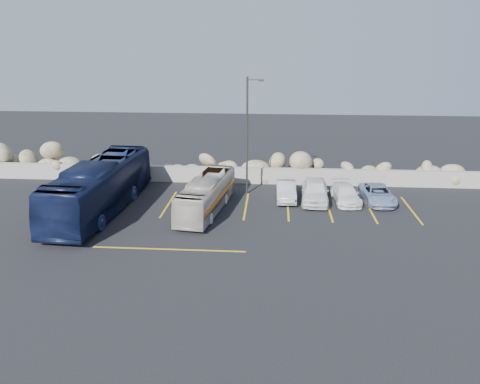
# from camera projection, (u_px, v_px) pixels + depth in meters

# --- Properties ---
(ground) EXTENTS (90.00, 90.00, 0.00)m
(ground) POSITION_uv_depth(u_px,v_px,m) (187.00, 252.00, 23.90)
(ground) COLOR black
(ground) RESTS_ON ground
(seawall) EXTENTS (60.00, 0.40, 1.20)m
(seawall) POSITION_uv_depth(u_px,v_px,m) (216.00, 175.00, 35.06)
(seawall) COLOR gray
(seawall) RESTS_ON ground
(riprap_pile) EXTENTS (54.00, 2.80, 2.60)m
(riprap_pile) POSITION_uv_depth(u_px,v_px,m) (217.00, 162.00, 35.97)
(riprap_pile) COLOR #857657
(riprap_pile) RESTS_ON ground
(parking_lines) EXTENTS (18.16, 9.36, 0.01)m
(parking_lines) POSITION_uv_depth(u_px,v_px,m) (278.00, 215.00, 28.84)
(parking_lines) COLOR gold
(parking_lines) RESTS_ON ground
(lamppost) EXTENTS (1.14, 0.18, 8.00)m
(lamppost) POSITION_uv_depth(u_px,v_px,m) (248.00, 133.00, 31.35)
(lamppost) COLOR #322F2C
(lamppost) RESTS_ON ground
(vintage_bus) EXTENTS (2.94, 7.97, 2.17)m
(vintage_bus) POSITION_uv_depth(u_px,v_px,m) (207.00, 194.00, 29.15)
(vintage_bus) COLOR beige
(vintage_bus) RESTS_ON ground
(tour_coach) EXTENTS (3.39, 11.66, 3.21)m
(tour_coach) POSITION_uv_depth(u_px,v_px,m) (100.00, 187.00, 28.94)
(tour_coach) COLOR #0F1735
(tour_coach) RESTS_ON ground
(car_a) EXTENTS (2.01, 4.42, 1.47)m
(car_a) POSITION_uv_depth(u_px,v_px,m) (315.00, 191.00, 30.94)
(car_a) COLOR white
(car_a) RESTS_ON ground
(car_b) EXTENTS (1.34, 3.65, 1.20)m
(car_b) POSITION_uv_depth(u_px,v_px,m) (286.00, 191.00, 31.40)
(car_b) COLOR silver
(car_b) RESTS_ON ground
(car_c) EXTENTS (1.80, 3.88, 1.10)m
(car_c) POSITION_uv_depth(u_px,v_px,m) (346.00, 194.00, 30.93)
(car_c) COLOR white
(car_c) RESTS_ON ground
(car_d) EXTENTS (2.06, 4.11, 1.12)m
(car_d) POSITION_uv_depth(u_px,v_px,m) (378.00, 194.00, 30.87)
(car_d) COLOR #7D92B2
(car_d) RESTS_ON ground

